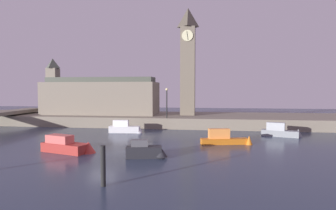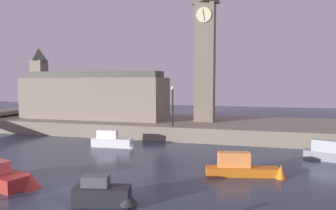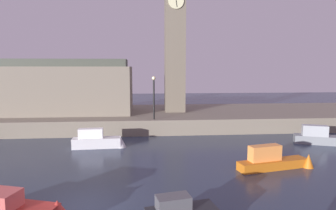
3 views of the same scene
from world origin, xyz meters
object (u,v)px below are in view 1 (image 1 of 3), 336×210
at_px(clock_tower, 188,60).
at_px(mooring_post_right, 103,166).
at_px(boat_barge_dark, 146,151).
at_px(boat_dinghy_red, 69,146).
at_px(streetlamp, 167,99).
at_px(parliament_hall, 99,96).
at_px(boat_ferry_white, 126,128).
at_px(boat_patrol_orange, 228,139).
at_px(boat_cruiser_grey, 282,132).

xyz_separation_m(clock_tower, mooring_post_right, (-2.76, -29.00, -8.74)).
bearing_deg(boat_barge_dark, clock_tower, 85.36).
bearing_deg(boat_dinghy_red, streetlamp, 68.39).
xyz_separation_m(clock_tower, streetlamp, (-2.53, -5.21, -5.84)).
xyz_separation_m(parliament_hall, boat_dinghy_red, (5.37, -20.75, -3.78)).
xyz_separation_m(mooring_post_right, boat_ferry_white, (-4.34, 19.52, -0.58)).
distance_m(clock_tower, parliament_hall, 15.23).
distance_m(clock_tower, boat_barge_dark, 24.01).
bearing_deg(boat_patrol_orange, parliament_hall, 141.83).
relative_size(boat_barge_dark, boat_ferry_white, 0.81).
xyz_separation_m(clock_tower, parliament_hall, (-14.18, -0.30, -5.56)).
xyz_separation_m(boat_patrol_orange, boat_barge_dark, (-6.83, -6.64, 0.05)).
distance_m(clock_tower, boat_ferry_white, 15.07).
height_order(boat_dinghy_red, boat_cruiser_grey, boat_cruiser_grey).
distance_m(mooring_post_right, boat_ferry_white, 20.01).
relative_size(boat_patrol_orange, boat_dinghy_red, 1.02).
height_order(streetlamp, boat_dinghy_red, streetlamp).
distance_m(mooring_post_right, boat_barge_dark, 7.05).
height_order(clock_tower, boat_ferry_white, clock_tower).
bearing_deg(mooring_post_right, boat_ferry_white, 102.54).
bearing_deg(parliament_hall, streetlamp, -22.86).
xyz_separation_m(parliament_hall, mooring_post_right, (11.42, -28.71, -3.18)).
relative_size(streetlamp, boat_dinghy_red, 0.79).
relative_size(boat_barge_dark, boat_cruiser_grey, 0.73).
bearing_deg(boat_cruiser_grey, parliament_hall, 159.75).
bearing_deg(clock_tower, parliament_hall, -178.80).
distance_m(clock_tower, boat_dinghy_red, 24.65).
relative_size(mooring_post_right, boat_barge_dark, 0.67).
height_order(streetlamp, boat_barge_dark, streetlamp).
relative_size(boat_dinghy_red, boat_ferry_white, 1.21).
bearing_deg(boat_cruiser_grey, boat_patrol_orange, -139.65).
height_order(boat_patrol_orange, boat_ferry_white, boat_ferry_white).
xyz_separation_m(parliament_hall, streetlamp, (11.65, -4.91, -0.28)).
bearing_deg(boat_cruiser_grey, clock_tower, 139.82).
height_order(boat_cruiser_grey, boat_ferry_white, boat_cruiser_grey).
bearing_deg(boat_patrol_orange, streetlamp, 126.60).
relative_size(streetlamp, boat_ferry_white, 0.96).
bearing_deg(boat_dinghy_red, boat_ferry_white, 81.62).
bearing_deg(boat_barge_dark, streetlamp, 92.52).
height_order(mooring_post_right, boat_ferry_white, mooring_post_right).
distance_m(boat_dinghy_red, boat_ferry_white, 11.69).
height_order(boat_dinghy_red, boat_ferry_white, boat_ferry_white).
xyz_separation_m(boat_patrol_orange, boat_dinghy_red, (-13.85, -5.64, 0.05)).
relative_size(clock_tower, boat_ferry_white, 3.78).
height_order(parliament_hall, boat_patrol_orange, parliament_hall).
height_order(mooring_post_right, boat_cruiser_grey, mooring_post_right).
bearing_deg(boat_barge_dark, mooring_post_right, -97.95).
distance_m(mooring_post_right, boat_cruiser_grey, 23.99).
height_order(mooring_post_right, boat_dinghy_red, mooring_post_right).
bearing_deg(clock_tower, mooring_post_right, -95.44).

